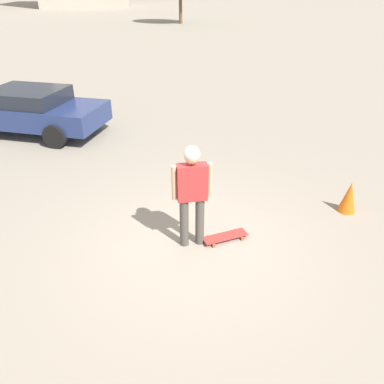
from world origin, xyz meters
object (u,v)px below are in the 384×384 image
at_px(traffic_cone, 349,197).
at_px(person, 192,188).
at_px(skateboard, 225,236).
at_px(car_parked_near, 27,110).

bearing_deg(traffic_cone, person, -168.01).
height_order(person, traffic_cone, person).
xyz_separation_m(person, traffic_cone, (3.12, 0.66, -0.76)).
relative_size(person, skateboard, 2.16).
distance_m(car_parked_near, traffic_cone, 8.98).
bearing_deg(traffic_cone, skateboard, -166.14).
bearing_deg(person, traffic_cone, 8.66).
height_order(skateboard, traffic_cone, traffic_cone).
bearing_deg(car_parked_near, skateboard, 148.68).
relative_size(car_parked_near, traffic_cone, 7.68).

